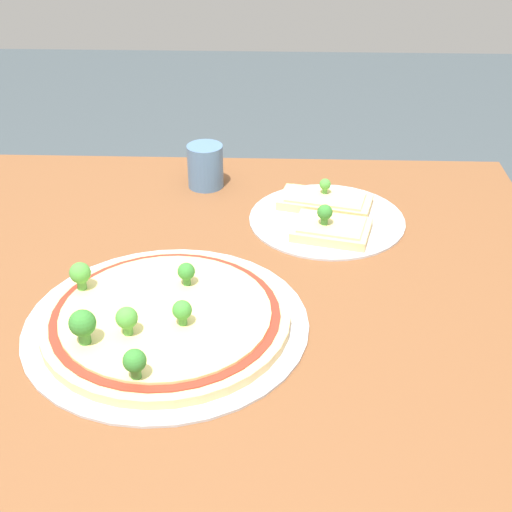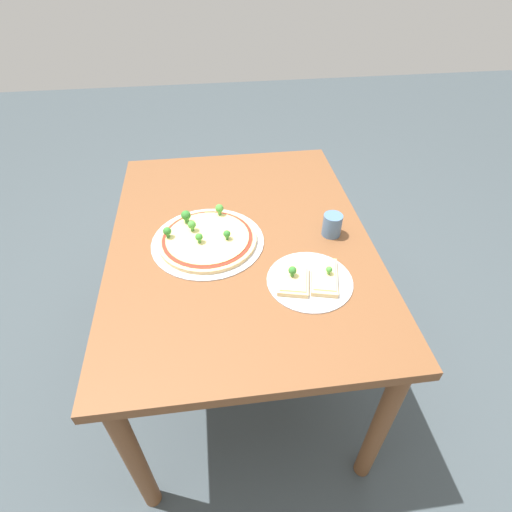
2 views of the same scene
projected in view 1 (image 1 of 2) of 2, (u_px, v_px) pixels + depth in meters
The scene contains 4 objects.
dining_table at pixel (171, 328), 1.15m from camera, with size 1.25×0.92×0.76m.
pizza_tray_whole at pixel (164, 318), 0.99m from camera, with size 0.40×0.40×0.07m.
pizza_tray_slice at pixel (327, 216), 1.25m from camera, with size 0.27×0.27×0.06m.
drinking_cup at pixel (205, 166), 1.36m from camera, with size 0.07×0.07×0.08m, color #4C7099.
Camera 1 is at (-0.17, 0.91, 1.37)m, focal length 50.00 mm.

